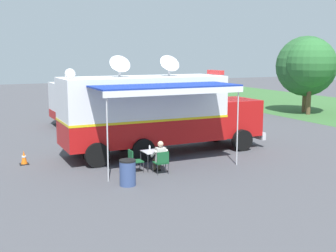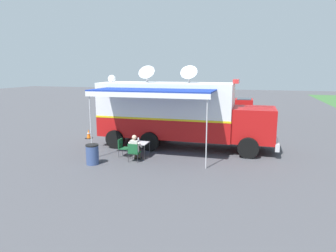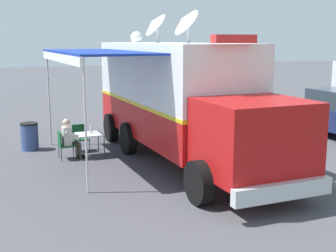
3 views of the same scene
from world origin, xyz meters
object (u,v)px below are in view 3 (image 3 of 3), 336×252
Objects in this scene: seated_responder at (70,138)px; trash_bin at (30,136)px; folding_table at (89,135)px; folding_chair_beside_table at (80,136)px; water_bottle at (91,130)px; folding_chair_at_table at (64,143)px; traffic_cone at (133,119)px; command_truck at (180,96)px.

seated_responder reaches higher than trash_bin.
folding_chair_beside_table is (0.11, -0.85, -0.16)m from folding_table.
water_bottle is 0.26× the size of folding_chair_at_table.
water_bottle is 0.39× the size of traffic_cone.
folding_chair_beside_table is at bearing -40.79° from command_truck.
trash_bin reaches higher than folding_table.
seated_responder is at bearing -179.83° from folding_chair_at_table.
folding_chair_at_table is 1.00× the size of folding_chair_beside_table.
water_bottle is (-0.09, -0.10, 0.16)m from folding_table.
command_truck is at bearing 85.47° from traffic_cone.
seated_responder reaches higher than folding_chair_at_table.
folding_chair_beside_table is 0.70× the size of seated_responder.
water_bottle is at bearing 137.84° from trash_bin.
folding_chair_beside_table is at bearing 50.28° from traffic_cone.
water_bottle is at bearing -31.65° from command_truck.
water_bottle is 0.18× the size of seated_responder.
folding_chair_at_table reaches higher than traffic_cone.
folding_table is (2.46, -1.36, -1.27)m from command_truck.
water_bottle reaches higher than folding_table.
trash_bin is at bearing -63.64° from folding_chair_at_table.
seated_responder is 5.75m from traffic_cone.
folding_chair_beside_table is 4.75m from traffic_cone.
command_truck reaches higher than folding_table.
seated_responder reaches higher than traffic_cone.
trash_bin is at bearing -45.41° from folding_table.
folding_table is at bearing 56.97° from traffic_cone.
command_truck is at bearing 139.21° from folding_chair_beside_table.
command_truck reaches higher than folding_chair_at_table.
folding_table is 2.32m from trash_bin.
command_truck is 7.60× the size of seated_responder.
folding_chair_at_table is at bearing 51.25° from folding_chair_beside_table.
folding_table is at bearing -178.71° from seated_responder.
traffic_cone is at bearing -129.53° from folding_chair_at_table.
water_bottle is 0.26× the size of folding_chair_beside_table.
folding_table is at bearing 48.50° from water_bottle.
folding_chair_beside_table is at bearing 152.31° from trash_bin.
command_truck is 10.92× the size of folding_chair_beside_table.
water_bottle reaches higher than folding_chair_beside_table.
water_bottle is 0.84m from folding_chair_beside_table.
trash_bin is (1.52, -0.80, -0.06)m from folding_chair_beside_table.
traffic_cone is (-3.54, -4.51, -0.37)m from seated_responder.
trash_bin is at bearing 32.11° from traffic_cone.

